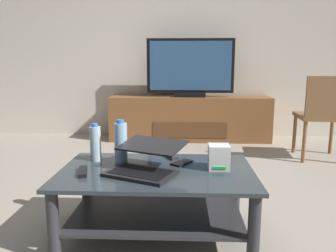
{
  "coord_description": "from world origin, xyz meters",
  "views": [
    {
      "loc": [
        0.07,
        -2.01,
        0.96
      ],
      "look_at": [
        -0.03,
        0.23,
        0.54
      ],
      "focal_mm": 35.56,
      "sensor_mm": 36.0,
      "label": 1
    }
  ],
  "objects_px": {
    "television": "(190,69)",
    "tv_remote": "(170,155)",
    "coffee_table": "(157,191)",
    "router_box": "(219,157)",
    "media_cabinet": "(190,118)",
    "water_bottle_near": "(95,143)",
    "soundbar_remote": "(83,172)",
    "dining_chair": "(323,113)",
    "laptop": "(145,162)",
    "cell_phone": "(182,163)",
    "water_bottle_far": "(121,142)"
  },
  "relations": [
    {
      "from": "television",
      "to": "router_box",
      "type": "relative_size",
      "value": 7.88
    },
    {
      "from": "water_bottle_far",
      "to": "tv_remote",
      "type": "height_order",
      "value": "water_bottle_far"
    },
    {
      "from": "cell_phone",
      "to": "soundbar_remote",
      "type": "relative_size",
      "value": 0.88
    },
    {
      "from": "water_bottle_near",
      "to": "laptop",
      "type": "bearing_deg",
      "value": -32.74
    },
    {
      "from": "laptop",
      "to": "router_box",
      "type": "distance_m",
      "value": 0.41
    },
    {
      "from": "coffee_table",
      "to": "dining_chair",
      "type": "distance_m",
      "value": 2.19
    },
    {
      "from": "laptop",
      "to": "tv_remote",
      "type": "bearing_deg",
      "value": 68.27
    },
    {
      "from": "coffee_table",
      "to": "water_bottle_near",
      "type": "relative_size",
      "value": 4.69
    },
    {
      "from": "laptop",
      "to": "soundbar_remote",
      "type": "distance_m",
      "value": 0.34
    },
    {
      "from": "coffee_table",
      "to": "soundbar_remote",
      "type": "distance_m",
      "value": 0.42
    },
    {
      "from": "cell_phone",
      "to": "soundbar_remote",
      "type": "height_order",
      "value": "soundbar_remote"
    },
    {
      "from": "coffee_table",
      "to": "water_bottle_near",
      "type": "xyz_separation_m",
      "value": [
        -0.38,
        0.16,
        0.23
      ]
    },
    {
      "from": "soundbar_remote",
      "to": "media_cabinet",
      "type": "bearing_deg",
      "value": 61.7
    },
    {
      "from": "television",
      "to": "laptop",
      "type": "relative_size",
      "value": 2.29
    },
    {
      "from": "television",
      "to": "tv_remote",
      "type": "xyz_separation_m",
      "value": [
        -0.17,
        -2.15,
        -0.5
      ]
    },
    {
      "from": "tv_remote",
      "to": "soundbar_remote",
      "type": "xyz_separation_m",
      "value": [
        -0.45,
        -0.33,
        0.0
      ]
    },
    {
      "from": "laptop",
      "to": "cell_phone",
      "type": "xyz_separation_m",
      "value": [
        0.2,
        0.17,
        -0.05
      ]
    },
    {
      "from": "dining_chair",
      "to": "laptop",
      "type": "bearing_deg",
      "value": -134.61
    },
    {
      "from": "television",
      "to": "laptop",
      "type": "height_order",
      "value": "television"
    },
    {
      "from": "media_cabinet",
      "to": "television",
      "type": "distance_m",
      "value": 0.62
    },
    {
      "from": "media_cabinet",
      "to": "laptop",
      "type": "bearing_deg",
      "value": -96.68
    },
    {
      "from": "dining_chair",
      "to": "router_box",
      "type": "height_order",
      "value": "dining_chair"
    },
    {
      "from": "tv_remote",
      "to": "water_bottle_near",
      "type": "bearing_deg",
      "value": 163.89
    },
    {
      "from": "media_cabinet",
      "to": "router_box",
      "type": "distance_m",
      "value": 2.4
    },
    {
      "from": "television",
      "to": "cell_phone",
      "type": "relative_size",
      "value": 7.63
    },
    {
      "from": "media_cabinet",
      "to": "router_box",
      "type": "relative_size",
      "value": 14.68
    },
    {
      "from": "water_bottle_near",
      "to": "soundbar_remote",
      "type": "xyz_separation_m",
      "value": [
        -0.01,
        -0.24,
        -0.1
      ]
    },
    {
      "from": "laptop",
      "to": "television",
      "type": "bearing_deg",
      "value": 83.27
    },
    {
      "from": "coffee_table",
      "to": "router_box",
      "type": "height_order",
      "value": "router_box"
    },
    {
      "from": "laptop",
      "to": "water_bottle_far",
      "type": "xyz_separation_m",
      "value": [
        -0.16,
        0.18,
        0.06
      ]
    },
    {
      "from": "television",
      "to": "water_bottle_near",
      "type": "distance_m",
      "value": 2.35
    },
    {
      "from": "water_bottle_far",
      "to": "television",
      "type": "bearing_deg",
      "value": 78.72
    },
    {
      "from": "coffee_table",
      "to": "dining_chair",
      "type": "height_order",
      "value": "dining_chair"
    },
    {
      "from": "dining_chair",
      "to": "tv_remote",
      "type": "distance_m",
      "value": 1.96
    },
    {
      "from": "television",
      "to": "water_bottle_near",
      "type": "xyz_separation_m",
      "value": [
        -0.61,
        -2.24,
        -0.4
      ]
    },
    {
      "from": "coffee_table",
      "to": "water_bottle_far",
      "type": "bearing_deg",
      "value": 148.55
    },
    {
      "from": "media_cabinet",
      "to": "soundbar_remote",
      "type": "distance_m",
      "value": 2.58
    },
    {
      "from": "router_box",
      "to": "soundbar_remote",
      "type": "height_order",
      "value": "router_box"
    },
    {
      "from": "laptop",
      "to": "soundbar_remote",
      "type": "xyz_separation_m",
      "value": [
        -0.33,
        -0.03,
        -0.05
      ]
    },
    {
      "from": "television",
      "to": "tv_remote",
      "type": "height_order",
      "value": "television"
    },
    {
      "from": "laptop",
      "to": "tv_remote",
      "type": "distance_m",
      "value": 0.32
    },
    {
      "from": "water_bottle_far",
      "to": "cell_phone",
      "type": "relative_size",
      "value": 1.81
    },
    {
      "from": "soundbar_remote",
      "to": "router_box",
      "type": "bearing_deg",
      "value": -5.84
    },
    {
      "from": "laptop",
      "to": "tv_remote",
      "type": "xyz_separation_m",
      "value": [
        0.12,
        0.3,
        -0.05
      ]
    },
    {
      "from": "laptop",
      "to": "water_bottle_near",
      "type": "distance_m",
      "value": 0.38
    },
    {
      "from": "router_box",
      "to": "water_bottle_near",
      "type": "height_order",
      "value": "water_bottle_near"
    },
    {
      "from": "television",
      "to": "water_bottle_far",
      "type": "bearing_deg",
      "value": -101.28
    },
    {
      "from": "router_box",
      "to": "media_cabinet",
      "type": "bearing_deg",
      "value": 92.62
    },
    {
      "from": "router_box",
      "to": "water_bottle_far",
      "type": "bearing_deg",
      "value": 169.48
    },
    {
      "from": "dining_chair",
      "to": "soundbar_remote",
      "type": "xyz_separation_m",
      "value": [
        -1.91,
        -1.64,
        -0.09
      ]
    }
  ]
}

